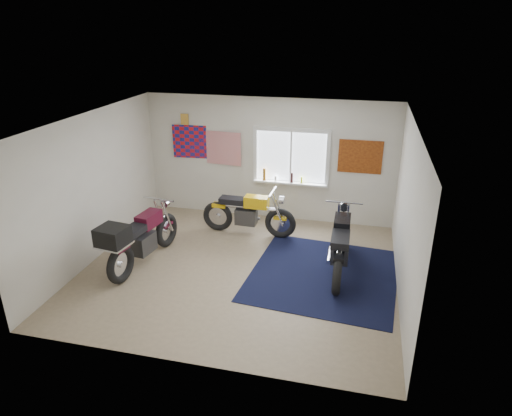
% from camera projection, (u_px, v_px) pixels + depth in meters
% --- Properties ---
extents(ground, '(5.50, 5.50, 0.00)m').
position_uv_depth(ground, '(239.00, 270.00, 8.25)').
color(ground, '#9E896B').
rests_on(ground, ground).
extents(room_shell, '(5.50, 5.50, 5.50)m').
position_uv_depth(room_shell, '(238.00, 184.00, 7.62)').
color(room_shell, white).
rests_on(room_shell, ground).
extents(navy_rug, '(2.71, 2.80, 0.01)m').
position_uv_depth(navy_rug, '(323.00, 275.00, 8.07)').
color(navy_rug, black).
rests_on(navy_rug, ground).
extents(window_assembly, '(1.66, 0.17, 1.26)m').
position_uv_depth(window_assembly, '(291.00, 161.00, 9.83)').
color(window_assembly, white).
rests_on(window_assembly, room_shell).
extents(oil_bottles, '(0.89, 0.07, 0.28)m').
position_uv_depth(oil_bottles, '(278.00, 176.00, 9.96)').
color(oil_bottles, '#8B5514').
rests_on(oil_bottles, window_assembly).
extents(flag_display, '(1.60, 0.10, 1.17)m').
position_uv_depth(flag_display, '(185.00, 119.00, 10.06)').
color(flag_display, red).
rests_on(flag_display, room_shell).
extents(triumph_poster, '(0.90, 0.03, 0.70)m').
position_uv_depth(triumph_poster, '(360.00, 157.00, 9.46)').
color(triumph_poster, '#A54C14').
rests_on(triumph_poster, room_shell).
extents(yellow_triumph, '(2.02, 0.60, 1.01)m').
position_uv_depth(yellow_triumph, '(248.00, 214.00, 9.47)').
color(yellow_triumph, black).
rests_on(yellow_triumph, ground).
extents(black_chrome_bike, '(0.67, 2.19, 1.13)m').
position_uv_depth(black_chrome_bike, '(340.00, 246.00, 8.04)').
color(black_chrome_bike, black).
rests_on(black_chrome_bike, navy_rug).
extents(maroon_tourer, '(0.78, 2.14, 1.09)m').
position_uv_depth(maroon_tourer, '(138.00, 239.00, 8.14)').
color(maroon_tourer, black).
rests_on(maroon_tourer, ground).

